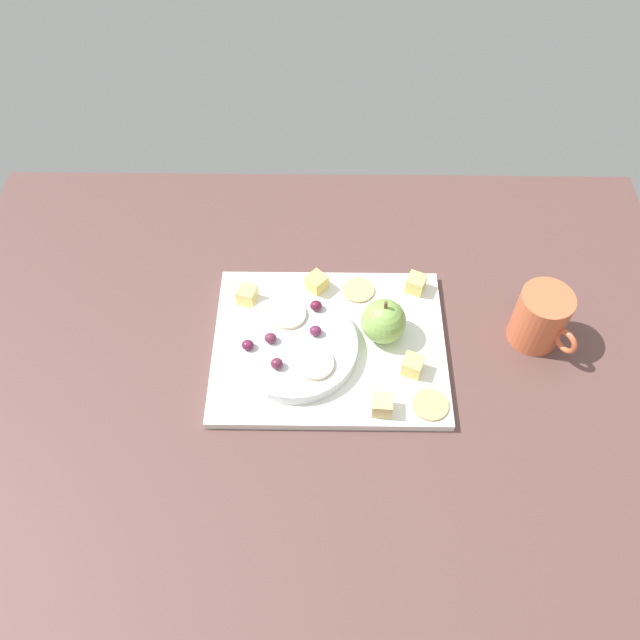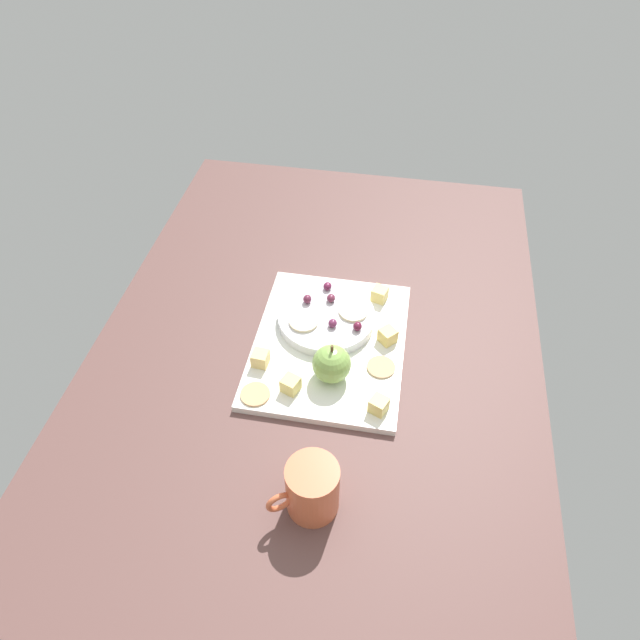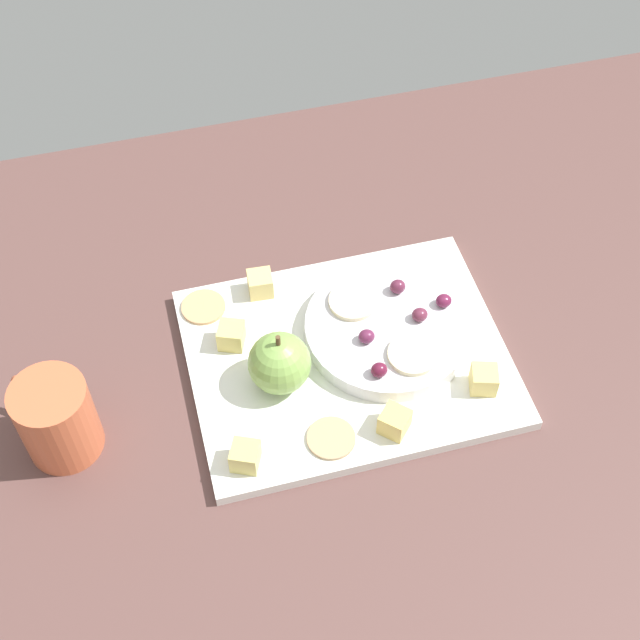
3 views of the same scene
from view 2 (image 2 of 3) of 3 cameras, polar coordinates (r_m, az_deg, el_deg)
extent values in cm
cube|color=brown|center=(108.59, -0.12, -2.34)|extent=(114.89, 81.77, 3.64)
cube|color=white|center=(105.13, 0.94, -2.41)|extent=(34.37, 27.22, 1.40)
cylinder|color=silver|center=(107.37, 0.63, 0.25)|extent=(18.25, 18.25, 2.01)
sphere|color=#84B051|center=(96.84, 1.17, -4.40)|extent=(6.67, 6.67, 6.67)
cylinder|color=brown|center=(93.84, 1.21, -2.87)|extent=(0.50, 0.50, 1.20)
cube|color=#EAD671|center=(96.72, -2.95, -6.43)|extent=(3.55, 3.55, 2.73)
cube|color=#E8CB79|center=(100.70, -5.97, -3.83)|extent=(2.92, 2.92, 2.73)
cube|color=#E2CF6D|center=(94.59, 5.88, -8.42)|extent=(3.61, 3.61, 2.73)
cube|color=#F1CF68|center=(104.57, 6.77, -1.48)|extent=(3.87, 3.87, 2.73)
cube|color=#F0D471|center=(111.98, 5.97, 2.58)|extent=(3.41, 3.41, 2.73)
cylinder|color=tan|center=(100.99, 6.11, -4.69)|extent=(5.02, 5.02, 0.40)
cylinder|color=tan|center=(97.42, -6.48, -7.37)|extent=(5.02, 5.02, 0.40)
ellipsoid|color=#66273D|center=(108.56, 1.10, 2.19)|extent=(1.77, 1.60, 1.50)
ellipsoid|color=maroon|center=(103.25, 3.73, -0.80)|extent=(1.77, 1.60, 1.60)
ellipsoid|color=maroon|center=(111.03, 0.71, 3.39)|extent=(1.77, 1.60, 1.45)
ellipsoid|color=#61253C|center=(108.26, -1.28, 2.09)|extent=(1.77, 1.60, 1.67)
ellipsoid|color=#642444|center=(103.94, 1.27, -0.32)|extent=(1.77, 1.60, 1.51)
cylinder|color=beige|center=(105.17, -1.59, 0.02)|extent=(5.37, 5.37, 0.60)
cylinder|color=beige|center=(106.84, 3.34, 0.86)|extent=(5.37, 5.37, 0.60)
cylinder|color=#D4643E|center=(84.22, -0.75, -16.45)|extent=(7.69, 7.69, 9.41)
torus|color=#D4643E|center=(83.47, -4.08, -17.67)|extent=(2.92, 3.76, 4.00)
camera|label=1|loc=(0.95, -43.23, 38.22)|focal=36.28mm
camera|label=3|loc=(0.68, 61.08, 28.04)|focal=50.12mm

